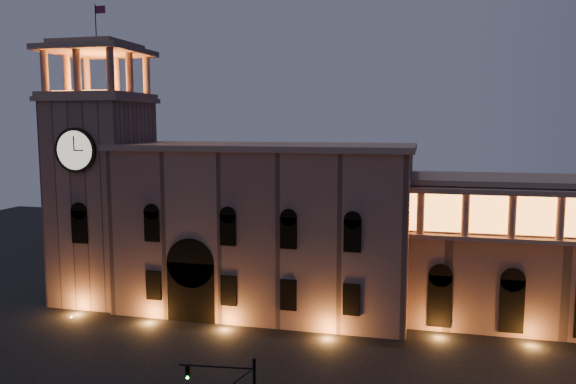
# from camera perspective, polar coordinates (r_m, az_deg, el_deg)

# --- Properties ---
(government_building) EXTENTS (30.80, 12.80, 17.60)m
(government_building) POSITION_cam_1_polar(r_m,az_deg,el_deg) (59.57, -2.43, -3.62)
(government_building) COLOR #876258
(government_building) RESTS_ON ground
(clock_tower) EXTENTS (9.80, 9.80, 32.40)m
(clock_tower) POSITION_cam_1_polar(r_m,az_deg,el_deg) (65.63, -18.34, 0.31)
(clock_tower) COLOR #876258
(clock_tower) RESTS_ON ground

